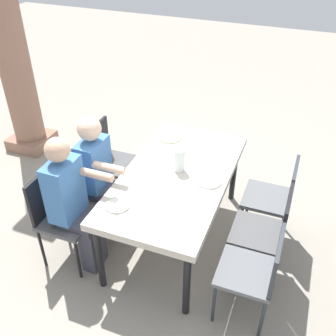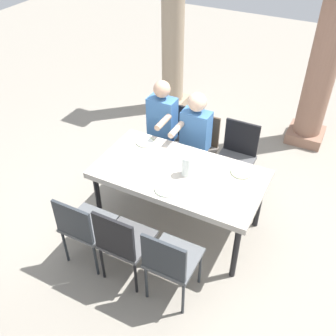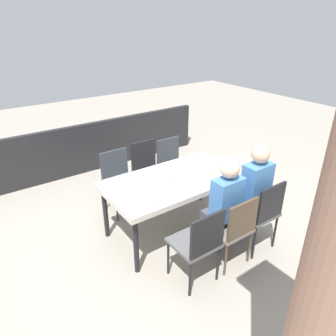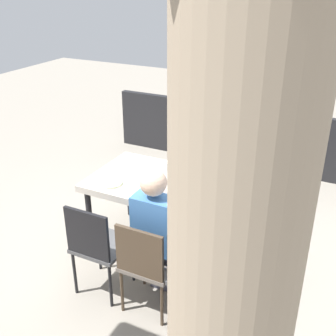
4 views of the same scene
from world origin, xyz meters
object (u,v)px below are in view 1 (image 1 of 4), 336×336
object	(u,v)px
chair_west_north	(59,212)
plate_0	(118,205)
chair_mid_north	(86,186)
chair_east_south	(276,195)
stone_column_centre	(8,37)
plate_2	(170,138)
diner_man_white	(101,175)
water_pitcher	(179,161)
chair_east_north	(109,158)
chair_mid_south	(268,229)
plate_1	(209,181)
diner_woman_green	(73,202)
dining_table	(176,181)
chair_west_south	(257,270)

from	to	relation	value
chair_west_north	plate_0	distance (m)	0.64
chair_mid_north	chair_east_south	world-z (taller)	chair_east_south
stone_column_centre	plate_2	xyz separation A→B (m)	(-0.35, -2.16, -0.71)
diner_man_white	water_pitcher	size ratio (longest dim) A/B	5.86
diner_man_white	chair_east_north	bearing A→B (deg)	21.12
chair_mid_south	chair_east_south	bearing A→B (deg)	0.50
water_pitcher	plate_2	bearing A→B (deg)	28.90
chair_west_north	plate_1	size ratio (longest dim) A/B	3.91
chair_west_north	plate_2	world-z (taller)	chair_west_north
chair_mid_north	chair_east_north	bearing A→B (deg)	0.10
chair_west_north	diner_woman_green	size ratio (longest dim) A/B	0.70
stone_column_centre	dining_table	bearing A→B (deg)	-110.92
chair_west_north	diner_man_white	size ratio (longest dim) A/B	0.72
chair_west_south	diner_man_white	bearing A→B (deg)	73.99
chair_west_north	plate_0	xyz separation A→B (m)	(0.03, -0.59, 0.24)
plate_2	dining_table	bearing A→B (deg)	-154.36
plate_0	chair_mid_north	bearing A→B (deg)	54.20
chair_east_north	stone_column_centre	size ratio (longest dim) A/B	0.30
chair_mid_south	diner_woman_green	bearing A→B (deg)	105.80
chair_east_south	plate_0	distance (m)	1.52
chair_west_north	plate_2	xyz separation A→B (m)	(1.19, -0.61, 0.24)
stone_column_centre	plate_1	bearing A→B (deg)	-108.55
chair_west_north	plate_2	bearing A→B (deg)	-27.18
plate_2	chair_mid_south	bearing A→B (deg)	-122.05
chair_east_south	diner_man_white	size ratio (longest dim) A/B	0.69
stone_column_centre	plate_1	world-z (taller)	stone_column_centre
chair_west_north	plate_1	bearing A→B (deg)	-62.72
plate_2	chair_west_south	bearing A→B (deg)	-135.60
dining_table	plate_2	world-z (taller)	plate_2
chair_mid_south	stone_column_centre	xyz separation A→B (m)	(1.08, 3.33, 0.96)
chair_mid_north	plate_1	world-z (taller)	chair_mid_north
plate_2	water_pitcher	xyz separation A→B (m)	(-0.50, -0.27, 0.09)
chair_east_south	water_pitcher	bearing A→B (deg)	106.30
stone_column_centre	plate_2	distance (m)	2.30
diner_man_white	plate_2	xyz separation A→B (m)	(0.73, -0.42, 0.09)
chair_mid_north	diner_woman_green	distance (m)	0.53
chair_west_south	dining_table	bearing A→B (deg)	55.53
chair_east_north	diner_man_white	world-z (taller)	diner_man_white
chair_east_south	plate_1	size ratio (longest dim) A/B	3.76
chair_mid_south	water_pitcher	world-z (taller)	water_pitcher
chair_mid_north	stone_column_centre	distance (m)	2.13
chair_mid_south	stone_column_centre	world-z (taller)	stone_column_centre
dining_table	chair_east_north	xyz separation A→B (m)	(0.34, 0.89, -0.17)
dining_table	chair_east_south	world-z (taller)	chair_east_south
diner_woman_green	plate_2	distance (m)	1.26
diner_woman_green	plate_2	world-z (taller)	diner_woman_green
dining_table	diner_man_white	world-z (taller)	diner_man_white
chair_east_north	plate_1	world-z (taller)	chair_east_north
water_pitcher	chair_east_north	bearing A→B (deg)	73.61
chair_east_north	plate_2	size ratio (longest dim) A/B	4.03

